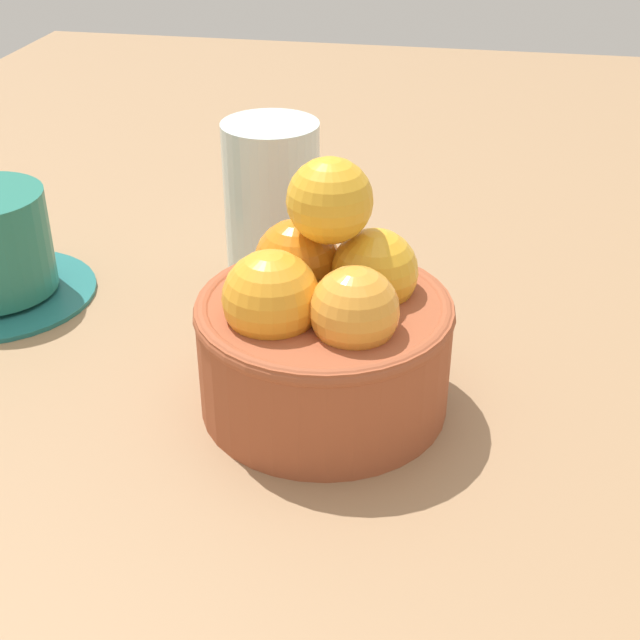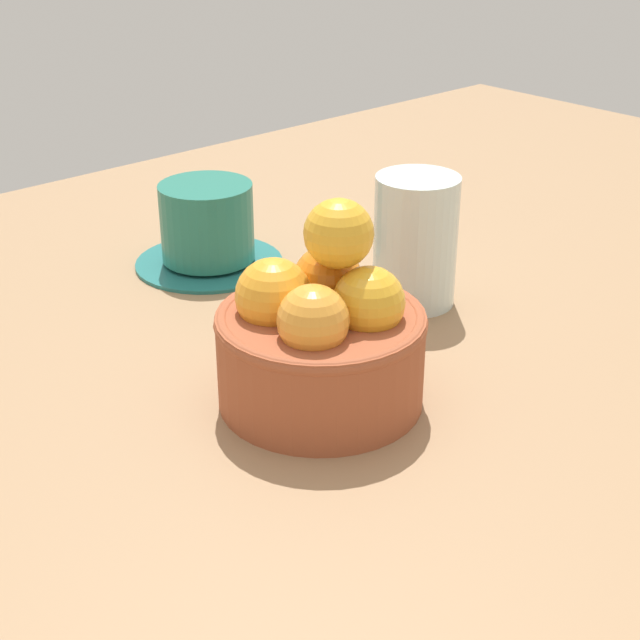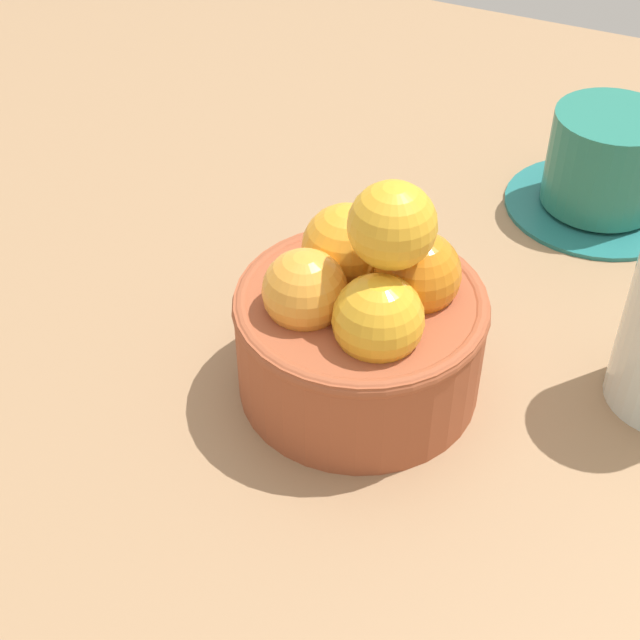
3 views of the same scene
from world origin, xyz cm
name	(u,v)px [view 3 (image 3 of 3)]	position (x,y,z in cm)	size (l,w,h in cm)	color
ground_plane	(357,409)	(0.00, 0.00, -2.02)	(159.75, 105.38, 4.05)	#997551
terracotta_bowl	(362,320)	(-0.06, -0.02, 4.67)	(13.31, 13.31, 13.30)	#9E4C2D
coffee_cup	(605,168)	(-7.84, -23.10, 3.19)	(12.58, 12.58, 7.13)	#216D6A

